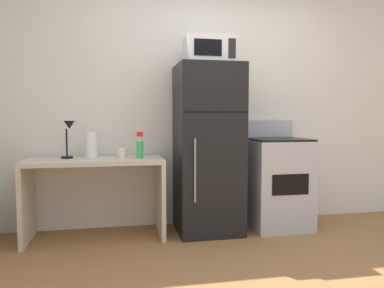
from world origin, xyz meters
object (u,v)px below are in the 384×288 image
(spray_bottle, at_px, (140,148))
(oven_range, at_px, (277,182))
(coffee_mug, at_px, (122,153))
(paper_towel_roll, at_px, (91,145))
(desk_lamp, at_px, (69,133))
(microwave, at_px, (209,51))
(refrigerator, at_px, (208,149))
(desk, at_px, (96,182))

(spray_bottle, height_order, oven_range, oven_range)
(coffee_mug, distance_m, oven_range, 1.60)
(paper_towel_roll, bearing_deg, desk_lamp, -165.51)
(coffee_mug, relative_size, microwave, 0.21)
(paper_towel_roll, xyz_separation_m, spray_bottle, (0.45, -0.16, -0.02))
(desk_lamp, height_order, microwave, microwave)
(microwave, height_order, oven_range, microwave)
(microwave, bearing_deg, coffee_mug, 174.39)
(refrigerator, distance_m, oven_range, 0.82)
(desk_lamp, xyz_separation_m, paper_towel_roll, (0.20, 0.05, -0.12))
(desk, distance_m, oven_range, 1.82)
(spray_bottle, bearing_deg, refrigerator, 3.13)
(coffee_mug, height_order, spray_bottle, spray_bottle)
(desk_lamp, relative_size, microwave, 0.77)
(paper_towel_roll, distance_m, spray_bottle, 0.48)
(paper_towel_roll, bearing_deg, oven_range, -3.84)
(coffee_mug, bearing_deg, paper_towel_roll, 167.02)
(desk, height_order, refrigerator, refrigerator)
(refrigerator, bearing_deg, spray_bottle, -176.87)
(paper_towel_roll, height_order, oven_range, oven_range)
(oven_range, bearing_deg, coffee_mug, 177.89)
(spray_bottle, bearing_deg, microwave, 1.31)
(refrigerator, bearing_deg, desk, 179.18)
(paper_towel_roll, xyz_separation_m, microwave, (1.12, -0.15, 0.90))
(microwave, bearing_deg, spray_bottle, -178.69)
(desk_lamp, height_order, spray_bottle, desk_lamp)
(desk, bearing_deg, desk_lamp, 165.60)
(desk_lamp, xyz_separation_m, refrigerator, (1.32, -0.08, -0.17))
(coffee_mug, bearing_deg, desk_lamp, 178.10)
(desk, relative_size, coffee_mug, 13.23)
(desk, relative_size, refrigerator, 0.76)
(desk, height_order, microwave, microwave)
(spray_bottle, xyz_separation_m, refrigerator, (0.67, 0.04, -0.03))
(refrigerator, bearing_deg, microwave, -89.67)
(refrigerator, height_order, oven_range, refrigerator)
(microwave, relative_size, oven_range, 0.42)
(paper_towel_roll, relative_size, coffee_mug, 2.53)
(spray_bottle, xyz_separation_m, microwave, (0.67, 0.02, 0.93))
(coffee_mug, bearing_deg, microwave, -5.61)
(paper_towel_roll, relative_size, spray_bottle, 0.96)
(desk_lamp, relative_size, spray_bottle, 1.42)
(coffee_mug, height_order, refrigerator, refrigerator)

